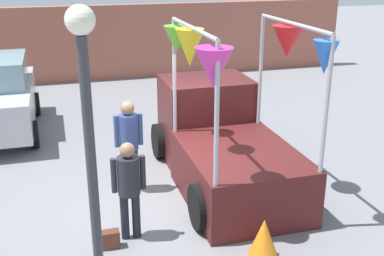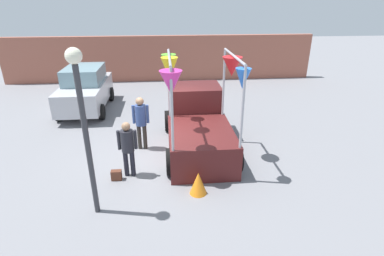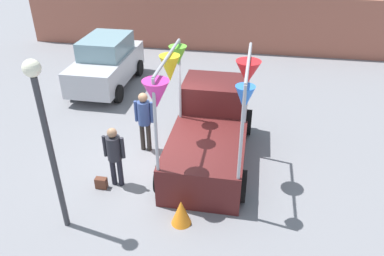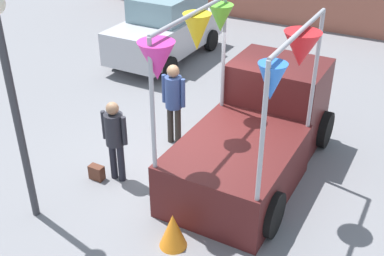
# 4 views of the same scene
# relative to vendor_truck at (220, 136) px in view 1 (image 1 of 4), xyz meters

# --- Properties ---
(ground_plane) EXTENTS (60.00, 60.00, 0.00)m
(ground_plane) POSITION_rel_vendor_truck_xyz_m (-1.14, -0.58, -0.88)
(ground_plane) COLOR slate
(vendor_truck) EXTENTS (2.48, 4.17, 3.18)m
(vendor_truck) POSITION_rel_vendor_truck_xyz_m (0.00, 0.00, 0.00)
(vendor_truck) COLOR #4C1919
(vendor_truck) RESTS_ON ground
(person_customer) EXTENTS (0.53, 0.34, 1.60)m
(person_customer) POSITION_rel_vendor_truck_xyz_m (-2.06, -1.68, 0.08)
(person_customer) COLOR black
(person_customer) RESTS_ON ground
(person_vendor) EXTENTS (0.53, 0.34, 1.76)m
(person_vendor) POSITION_rel_vendor_truck_xyz_m (-1.80, -0.06, 0.19)
(person_vendor) COLOR #2D2823
(person_vendor) RESTS_ON ground
(handbag) EXTENTS (0.28, 0.16, 0.28)m
(handbag) POSITION_rel_vendor_truck_xyz_m (-2.41, -1.88, -0.74)
(handbag) COLOR #592D1E
(handbag) RESTS_ON ground
(street_lamp) EXTENTS (0.32, 0.32, 3.75)m
(street_lamp) POSITION_rel_vendor_truck_xyz_m (-2.68, -3.19, 1.58)
(street_lamp) COLOR #333338
(street_lamp) RESTS_ON ground
(brick_boundary_wall) EXTENTS (18.00, 0.36, 2.60)m
(brick_boundary_wall) POSITION_rel_vendor_truck_xyz_m (-1.14, 8.85, 0.42)
(brick_boundary_wall) COLOR #9E5947
(brick_boundary_wall) RESTS_ON ground
(folded_kite_bundle_tangerine) EXTENTS (0.62, 0.62, 0.60)m
(folded_kite_bundle_tangerine) POSITION_rel_vendor_truck_xyz_m (-0.26, -2.71, -0.58)
(folded_kite_bundle_tangerine) COLOR orange
(folded_kite_bundle_tangerine) RESTS_ON ground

